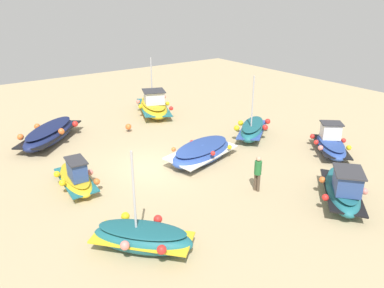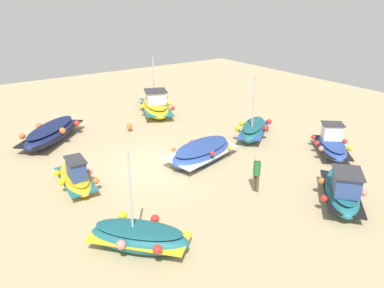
# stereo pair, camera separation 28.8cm
# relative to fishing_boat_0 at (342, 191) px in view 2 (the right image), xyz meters

# --- Properties ---
(ground_plane) EXTENTS (48.93, 48.93, 0.00)m
(ground_plane) POSITION_rel_fishing_boat_0_xyz_m (7.68, 4.80, -0.61)
(ground_plane) COLOR tan
(fishing_boat_0) EXTENTS (3.69, 3.89, 1.81)m
(fishing_boat_0) POSITION_rel_fishing_boat_0_xyz_m (0.00, 0.00, 0.00)
(fishing_boat_0) COLOR #1E6670
(fishing_boat_0) RESTS_ON ground_plane
(fishing_boat_1) EXTENTS (4.84, 4.80, 1.12)m
(fishing_boat_1) POSITION_rel_fishing_boat_0_xyz_m (14.22, 7.95, -0.07)
(fishing_boat_1) COLOR navy
(fishing_boat_1) RESTS_ON ground_plane
(fishing_boat_2) EXTENTS (5.24, 3.53, 4.06)m
(fishing_boat_2) POSITION_rel_fishing_boat_0_xyz_m (15.47, 0.12, 0.02)
(fishing_boat_2) COLOR gold
(fishing_boat_2) RESTS_ON ground_plane
(fishing_boat_3) EXTENTS (3.37, 3.84, 3.97)m
(fishing_boat_3) POSITION_rel_fishing_boat_0_xyz_m (7.83, -2.37, -0.10)
(fishing_boat_3) COLOR #1E6670
(fishing_boat_3) RESTS_ON ground_plane
(fishing_boat_4) EXTENTS (2.87, 4.59, 1.03)m
(fishing_boat_4) POSITION_rel_fishing_boat_0_xyz_m (6.84, 2.25, -0.12)
(fishing_boat_4) COLOR #2D4C9E
(fishing_boat_4) RESTS_ON ground_plane
(fishing_boat_5) EXTENTS (3.58, 3.41, 3.72)m
(fishing_boat_5) POSITION_rel_fishing_boat_0_xyz_m (2.12, 8.38, -0.12)
(fishing_boat_5) COLOR #1E6670
(fishing_boat_5) RESTS_ON ground_plane
(fishing_boat_6) EXTENTS (3.63, 3.40, 1.69)m
(fishing_boat_6) POSITION_rel_fishing_boat_0_xyz_m (3.55, -4.18, -0.09)
(fishing_boat_6) COLOR #2D4C9E
(fishing_boat_6) RESTS_ON ground_plane
(fishing_boat_7) EXTENTS (3.58, 1.76, 1.58)m
(fishing_boat_7) POSITION_rel_fishing_boat_0_xyz_m (7.84, 8.67, -0.12)
(fishing_boat_7) COLOR gold
(fishing_boat_7) RESTS_ON ground_plane
(person_walking) EXTENTS (0.32, 0.32, 1.67)m
(person_walking) POSITION_rel_fishing_boat_0_xyz_m (2.83, 2.20, 0.35)
(person_walking) COLOR brown
(person_walking) RESTS_ON ground_plane
(mooring_buoy_0) EXTENTS (0.38, 0.38, 0.55)m
(mooring_buoy_0) POSITION_rel_fishing_boat_0_xyz_m (13.10, 3.38, -0.26)
(mooring_buoy_0) COLOR #3F3F42
(mooring_buoy_0) RESTS_ON ground_plane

